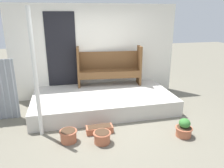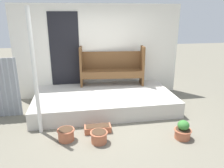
# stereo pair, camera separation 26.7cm
# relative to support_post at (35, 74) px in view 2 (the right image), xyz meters

# --- Properties ---
(ground_plane) EXTENTS (24.00, 24.00, 0.00)m
(ground_plane) POSITION_rel_support_post_xyz_m (1.42, 0.07, -1.24)
(ground_plane) COLOR #706B5B
(porch_slab) EXTENTS (3.50, 1.89, 0.38)m
(porch_slab) POSITION_rel_support_post_xyz_m (1.46, 1.01, -1.05)
(porch_slab) COLOR beige
(porch_slab) RESTS_ON ground_plane
(house_wall) EXTENTS (4.70, 0.08, 2.60)m
(house_wall) POSITION_rel_support_post_xyz_m (1.42, 1.99, 0.06)
(house_wall) COLOR white
(house_wall) RESTS_ON ground_plane
(support_post) EXTENTS (0.08, 0.08, 2.48)m
(support_post) POSITION_rel_support_post_xyz_m (0.00, 0.00, 0.00)
(support_post) COLOR white
(support_post) RESTS_ON ground_plane
(bench) EXTENTS (1.80, 0.58, 1.10)m
(bench) POSITION_rel_support_post_xyz_m (1.78, 1.72, -0.31)
(bench) COLOR brown
(bench) RESTS_ON porch_slab
(flower_pot_left) EXTENTS (0.34, 0.34, 0.24)m
(flower_pot_left) POSITION_rel_support_post_xyz_m (0.53, -0.40, -1.11)
(flower_pot_left) COLOR #B26042
(flower_pot_left) RESTS_ON ground_plane
(flower_pot_middle) EXTENTS (0.34, 0.34, 0.23)m
(flower_pot_middle) POSITION_rel_support_post_xyz_m (1.15, -0.58, -1.12)
(flower_pot_middle) COLOR #B26042
(flower_pot_middle) RESTS_ON ground_plane
(flower_pot_right) EXTENTS (0.34, 0.34, 0.38)m
(flower_pot_right) POSITION_rel_support_post_xyz_m (2.78, -0.72, -1.07)
(flower_pot_right) COLOR #B26042
(flower_pot_right) RESTS_ON ground_plane
(planter_box_rect) EXTENTS (0.55, 0.22, 0.14)m
(planter_box_rect) POSITION_rel_support_post_xyz_m (1.16, -0.20, -1.17)
(planter_box_rect) COLOR #B26042
(planter_box_rect) RESTS_ON ground_plane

